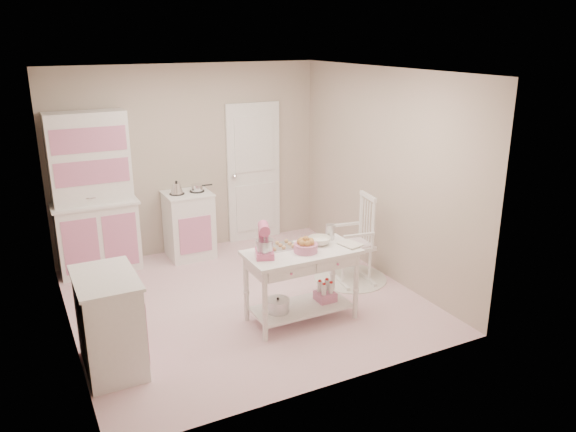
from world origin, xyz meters
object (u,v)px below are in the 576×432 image
(hutch, at_px, (93,194))
(stand_mixer, at_px, (264,241))
(rocking_chair, at_px, (352,238))
(bread_basket, at_px, (306,248))
(work_table, at_px, (301,285))
(stove, at_px, (189,225))
(base_cabinet, at_px, (110,323))

(hutch, height_order, stand_mixer, hutch)
(rocking_chair, relative_size, stand_mixer, 3.24)
(hutch, relative_size, bread_basket, 8.32)
(work_table, bearing_deg, hutch, 125.94)
(hutch, bearing_deg, bread_basket, -54.31)
(stove, relative_size, bread_basket, 3.68)
(stove, relative_size, stand_mixer, 2.71)
(hutch, bearing_deg, stove, -2.39)
(stand_mixer, bearing_deg, bread_basket, 10.19)
(work_table, xyz_separation_m, bread_basket, (0.02, -0.05, 0.45))
(base_cabinet, height_order, bread_basket, base_cabinet)
(work_table, bearing_deg, base_cabinet, -179.27)
(rocking_chair, bearing_deg, stove, 142.00)
(hutch, xyz_separation_m, stand_mixer, (1.30, -2.35, -0.07))
(bread_basket, bearing_deg, base_cabinet, 179.30)
(rocking_chair, xyz_separation_m, work_table, (-1.06, -0.65, -0.15))
(stove, xyz_separation_m, stand_mixer, (0.10, -2.30, 0.51))
(base_cabinet, relative_size, stand_mixer, 2.71)
(stove, bearing_deg, stand_mixer, -87.57)
(stove, distance_m, rocking_chair, 2.30)
(stove, distance_m, stand_mixer, 2.36)
(stove, distance_m, bread_basket, 2.46)
(base_cabinet, height_order, stand_mixer, stand_mixer)
(hutch, xyz_separation_m, work_table, (1.72, -2.37, -0.64))
(hutch, bearing_deg, stand_mixer, -61.09)
(rocking_chair, bearing_deg, work_table, -139.79)
(base_cabinet, distance_m, bread_basket, 2.06)
(hutch, bearing_deg, rocking_chair, -31.79)
(base_cabinet, relative_size, bread_basket, 3.68)
(rocking_chair, distance_m, stand_mixer, 1.66)
(stove, relative_size, base_cabinet, 1.00)
(stove, xyz_separation_m, work_table, (0.52, -2.32, -0.06))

